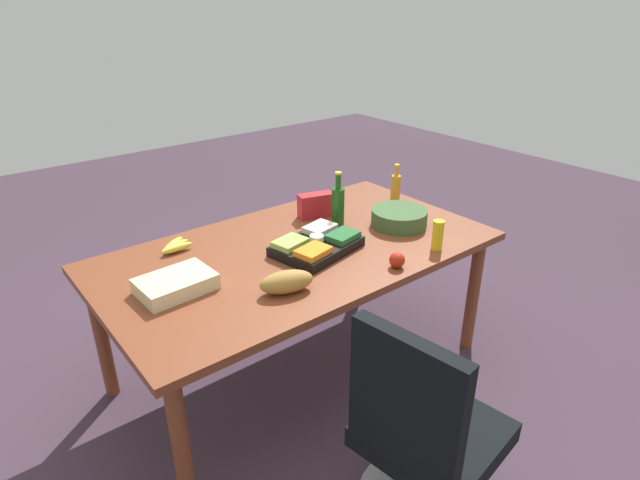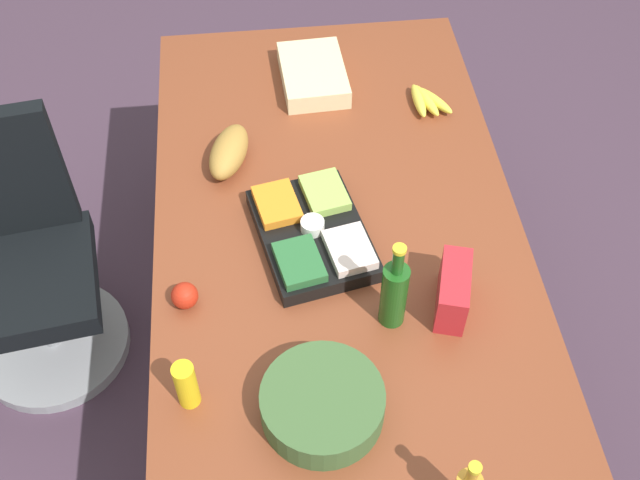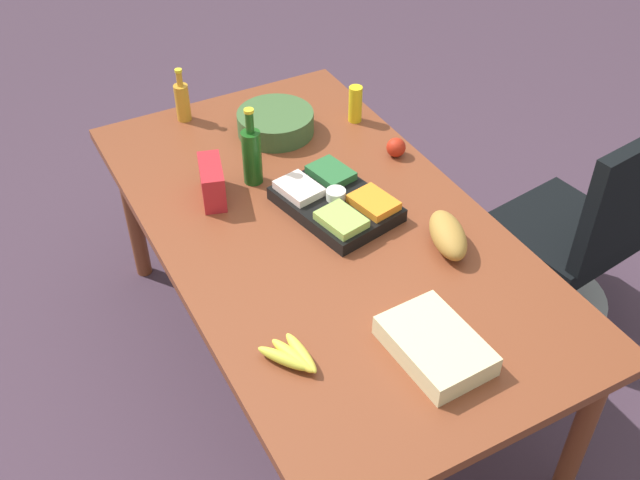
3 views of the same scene
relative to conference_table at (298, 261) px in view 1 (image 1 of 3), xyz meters
name	(u,v)px [view 1 (image 1 of 3)]	position (x,y,z in m)	size (l,w,h in m)	color
ground_plane	(301,367)	(0.00, 0.00, -0.69)	(10.00, 10.00, 0.00)	#43303F
conference_table	(298,261)	(0.00, 0.00, 0.00)	(2.00, 1.11, 0.77)	brown
office_chair	(424,452)	(-0.20, -1.06, -0.32)	(0.56, 0.56, 0.98)	gray
bread_loaf	(286,282)	(-0.30, -0.32, 0.12)	(0.24, 0.11, 0.10)	#A77A34
salad_bowl	(399,217)	(0.62, -0.12, 0.12)	(0.31, 0.31, 0.09)	#3C5C30
apple_red	(397,260)	(0.24, -0.46, 0.11)	(0.08, 0.08, 0.08)	red
wine_bottle	(338,205)	(0.35, 0.10, 0.19)	(0.08, 0.08, 0.31)	#195017
sheet_cake	(176,284)	(-0.67, -0.01, 0.11)	(0.32, 0.22, 0.07)	beige
dressing_bottle	(396,186)	(0.89, 0.18, 0.16)	(0.06, 0.06, 0.23)	#C78925
mustard_bottle	(438,235)	(0.55, -0.45, 0.15)	(0.06, 0.06, 0.16)	yellow
veggie_tray	(317,244)	(0.06, -0.08, 0.11)	(0.47, 0.38, 0.09)	black
chip_bag_red	(316,205)	(0.33, 0.27, 0.14)	(0.20, 0.08, 0.14)	red
banana_bunch	(175,246)	(-0.50, 0.37, 0.10)	(0.17, 0.14, 0.04)	yellow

